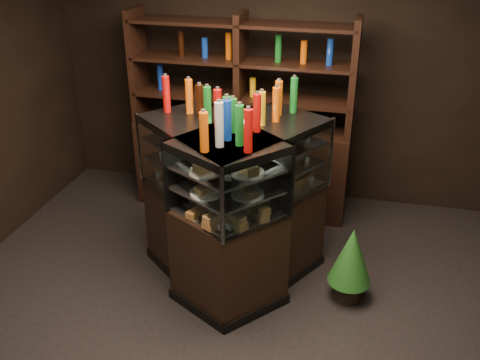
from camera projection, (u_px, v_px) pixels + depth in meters
The scene contains 7 objects.
ground at pixel (237, 347), 3.85m from camera, with size 5.00×5.00×0.00m, color black.
room_shell at pixel (236, 85), 2.98m from camera, with size 5.02×5.02×3.01m.
display_case at pixel (232, 233), 4.36m from camera, with size 1.58×1.41×1.38m.
food_display at pixel (231, 170), 4.10m from camera, with size 1.18×1.09×0.43m.
bottles_top at pixel (231, 111), 3.90m from camera, with size 1.01×0.95×0.30m.
potted_conifer at pixel (351, 255), 4.16m from camera, with size 0.34×0.34×0.73m.
back_shelving at pixel (241, 152), 5.45m from camera, with size 2.17×0.45×2.00m.
Camera 1 is at (0.70, -2.82, 2.80)m, focal length 40.00 mm.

